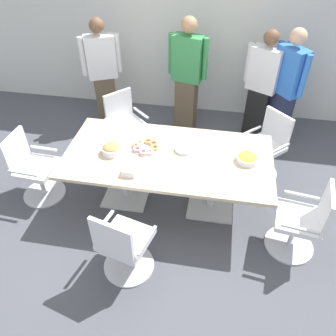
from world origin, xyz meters
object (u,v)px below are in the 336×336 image
Objects in this scene: conference_table at (168,163)px; person_standing_0 at (103,72)px; person_standing_3 at (286,88)px; person_standing_1 at (187,75)px; person_standing_2 at (262,85)px; plate_stack at (184,149)px; napkin_pile at (129,171)px; office_chair_1 at (126,127)px; donut_platter at (145,147)px; snack_bowl_cookies at (112,149)px; snack_bowl_chips_yellow at (247,158)px; office_chair_3 at (123,247)px; office_chair_4 at (302,223)px; office_chair_2 at (34,170)px; office_chair_0 at (265,149)px.

person_standing_0 reaches higher than conference_table.
person_standing_1 is at bearing 47.37° from person_standing_3.
person_standing_2 is 8.04× the size of plate_stack.
person_standing_1 is at bearing 80.87° from napkin_pile.
office_chair_1 is 1.09m from donut_platter.
plate_stack is at bearing 44.18° from napkin_pile.
plate_stack is 1.45× the size of napkin_pile.
person_standing_0 reaches higher than snack_bowl_cookies.
office_chair_1 is at bearing 151.27° from snack_bowl_chips_yellow.
office_chair_1 is at bearing 101.91° from person_standing_0.
person_standing_0 reaches higher than donut_platter.
snack_bowl_chips_yellow is at bearing -5.88° from plate_stack.
person_standing_2 is 6.98× the size of snack_bowl_chips_yellow.
conference_table is at bearing 91.35° from office_chair_3.
office_chair_3 is 2.89m from person_standing_1.
plate_stack is at bearing 74.82° from office_chair_4.
snack_bowl_cookies reaches higher than conference_table.
office_chair_2 is 3.40m from person_standing_2.
conference_table is 1.38× the size of person_standing_3.
office_chair_2 is 3.91× the size of snack_bowl_cookies.
snack_bowl_cookies reaches higher than donut_platter.
office_chair_0 is at bearing 66.94° from office_chair_3.
person_standing_3 is at bearing 48.41° from napkin_pile.
donut_platter is at bearing -175.80° from plate_stack.
person_standing_0 is at bearing 61.02° from office_chair_4.
office_chair_0 is 0.51× the size of person_standing_1.
conference_table is 1.35× the size of person_standing_1.
plate_stack is at bearing 90.92° from office_chair_1.
conference_table is 1.14m from office_chair_3.
person_standing_1 is at bearing 176.63° from office_chair_1.
donut_platter is at bearing 164.58° from conference_table.
office_chair_0 is at bearing 33.23° from plate_stack.
napkin_pile is at bearing 82.55° from person_standing_2.
office_chair_0 is at bearing 136.06° from person_standing_0.
person_standing_0 is 1.32m from person_standing_1.
office_chair_1 is 1.98m from snack_bowl_chips_yellow.
office_chair_3 reaches higher than conference_table.
office_chair_4 is 3.91× the size of snack_bowl_cookies.
napkin_pile is at bearing -97.99° from donut_platter.
snack_bowl_chips_yellow reaches higher than plate_stack.
person_standing_0 is 2.76m from person_standing_3.
office_chair_4 is (1.79, 0.61, 0.00)m from office_chair_3.
napkin_pile is (-1.55, -1.18, 0.38)m from office_chair_0.
office_chair_0 reaches higher than napkin_pile.
person_standing_2 is 1.70m from snack_bowl_chips_yellow.
office_chair_1 is at bearing 68.45° from person_standing_3.
office_chair_4 is at bearing 149.72° from office_chair_0.
person_standing_0 reaches higher than office_chair_3.
donut_platter is at bearing 22.95° from snack_bowl_cookies.
office_chair_2 is 3.62m from person_standing_3.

